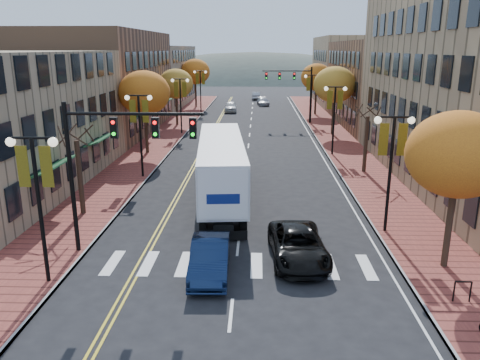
# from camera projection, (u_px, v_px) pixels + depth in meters

# --- Properties ---
(ground) EXTENTS (200.00, 200.00, 0.00)m
(ground) POSITION_uv_depth(u_px,v_px,m) (234.00, 287.00, 18.66)
(ground) COLOR black
(ground) RESTS_ON ground
(sidewalk_left) EXTENTS (4.00, 85.00, 0.15)m
(sidewalk_left) POSITION_uv_depth(u_px,v_px,m) (166.00, 136.00, 50.22)
(sidewalk_left) COLOR brown
(sidewalk_left) RESTS_ON ground
(sidewalk_right) EXTENTS (4.00, 85.00, 0.15)m
(sidewalk_right) POSITION_uv_depth(u_px,v_px,m) (334.00, 137.00, 49.56)
(sidewalk_right) COLOR brown
(sidewalk_right) RESTS_ON ground
(building_left_mid) EXTENTS (12.00, 24.00, 11.00)m
(building_left_mid) POSITION_uv_depth(u_px,v_px,m) (99.00, 82.00, 52.40)
(building_left_mid) COLOR brown
(building_left_mid) RESTS_ON ground
(building_left_far) EXTENTS (12.00, 26.00, 9.50)m
(building_left_far) POSITION_uv_depth(u_px,v_px,m) (149.00, 76.00, 76.64)
(building_left_far) COLOR #9E8966
(building_left_far) RESTS_ON ground
(building_right_mid) EXTENTS (15.00, 24.00, 10.00)m
(building_right_mid) POSITION_uv_depth(u_px,v_px,m) (402.00, 84.00, 57.00)
(building_right_mid) COLOR brown
(building_right_mid) RESTS_ON ground
(building_right_far) EXTENTS (15.00, 20.00, 11.00)m
(building_right_far) POSITION_uv_depth(u_px,v_px,m) (364.00, 71.00, 78.01)
(building_right_far) COLOR #9E8966
(building_right_far) RESTS_ON ground
(tree_left_a) EXTENTS (0.28, 0.28, 4.20)m
(tree_left_a) POSITION_uv_depth(u_px,v_px,m) (80.00, 177.00, 26.07)
(tree_left_a) COLOR #382619
(tree_left_a) RESTS_ON sidewalk_left
(tree_left_b) EXTENTS (4.48, 4.48, 7.21)m
(tree_left_b) POSITION_uv_depth(u_px,v_px,m) (144.00, 93.00, 40.58)
(tree_left_b) COLOR #382619
(tree_left_b) RESTS_ON sidewalk_left
(tree_left_c) EXTENTS (4.16, 4.16, 6.69)m
(tree_left_c) POSITION_uv_depth(u_px,v_px,m) (176.00, 84.00, 56.07)
(tree_left_c) COLOR #382619
(tree_left_c) RESTS_ON sidewalk_left
(tree_left_d) EXTENTS (4.61, 4.61, 7.42)m
(tree_left_d) POSITION_uv_depth(u_px,v_px,m) (195.00, 72.00, 73.23)
(tree_left_d) COLOR #382619
(tree_left_d) RESTS_ON sidewalk_left
(tree_right_a) EXTENTS (4.16, 4.16, 6.69)m
(tree_right_a) POSITION_uv_depth(u_px,v_px,m) (458.00, 155.00, 18.87)
(tree_right_a) COLOR #382619
(tree_right_a) RESTS_ON sidewalk_right
(tree_right_b) EXTENTS (0.28, 0.28, 4.20)m
(tree_right_b) POSITION_uv_depth(u_px,v_px,m) (366.00, 144.00, 35.02)
(tree_right_b) COLOR #382619
(tree_right_b) RESTS_ON sidewalk_right
(tree_right_c) EXTENTS (4.48, 4.48, 7.21)m
(tree_right_c) POSITION_uv_depth(u_px,v_px,m) (335.00, 85.00, 49.53)
(tree_right_c) COLOR #382619
(tree_right_c) RESTS_ON sidewalk_right
(tree_right_d) EXTENTS (4.35, 4.35, 7.00)m
(tree_right_d) POSITION_uv_depth(u_px,v_px,m) (317.00, 77.00, 64.96)
(tree_right_d) COLOR #382619
(tree_right_d) RESTS_ON sidewalk_right
(lamp_left_a) EXTENTS (1.96, 0.36, 6.05)m
(lamp_left_a) POSITION_uv_depth(u_px,v_px,m) (37.00, 182.00, 17.77)
(lamp_left_a) COLOR black
(lamp_left_a) RESTS_ON ground
(lamp_left_b) EXTENTS (1.96, 0.36, 6.05)m
(lamp_left_b) POSITION_uv_depth(u_px,v_px,m) (140.00, 120.00, 33.15)
(lamp_left_b) COLOR black
(lamp_left_b) RESTS_ON ground
(lamp_left_c) EXTENTS (1.96, 0.36, 6.05)m
(lamp_left_c) POSITION_uv_depth(u_px,v_px,m) (180.00, 95.00, 50.45)
(lamp_left_c) COLOR black
(lamp_left_c) RESTS_ON ground
(lamp_left_d) EXTENTS (1.96, 0.36, 6.05)m
(lamp_left_d) POSITION_uv_depth(u_px,v_px,m) (200.00, 83.00, 67.76)
(lamp_left_d) COLOR black
(lamp_left_d) RESTS_ON ground
(lamp_right_a) EXTENTS (1.96, 0.36, 6.05)m
(lamp_right_a) POSITION_uv_depth(u_px,v_px,m) (392.00, 152.00, 22.98)
(lamp_right_a) COLOR black
(lamp_right_a) RESTS_ON ground
(lamp_right_b) EXTENTS (1.96, 0.36, 6.05)m
(lamp_right_b) POSITION_uv_depth(u_px,v_px,m) (335.00, 107.00, 40.29)
(lamp_right_b) COLOR black
(lamp_right_b) RESTS_ON ground
(lamp_right_c) EXTENTS (1.96, 0.36, 6.05)m
(lamp_right_c) POSITION_uv_depth(u_px,v_px,m) (312.00, 89.00, 57.59)
(lamp_right_c) COLOR black
(lamp_right_c) RESTS_ON ground
(traffic_mast_near) EXTENTS (6.10, 0.35, 7.00)m
(traffic_mast_near) POSITION_uv_depth(u_px,v_px,m) (112.00, 150.00, 20.40)
(traffic_mast_near) COLOR black
(traffic_mast_near) RESTS_ON ground
(traffic_mast_far) EXTENTS (6.10, 0.34, 7.00)m
(traffic_mast_far) POSITION_uv_depth(u_px,v_px,m) (295.00, 84.00, 57.49)
(traffic_mast_far) COLOR black
(traffic_mast_far) RESTS_ON ground
(semi_truck) EXTENTS (3.93, 15.89, 3.93)m
(semi_truck) POSITION_uv_depth(u_px,v_px,m) (221.00, 162.00, 29.43)
(semi_truck) COLOR black
(semi_truck) RESTS_ON ground
(navy_sedan) EXTENTS (1.72, 4.53, 1.47)m
(navy_sedan) POSITION_uv_depth(u_px,v_px,m) (210.00, 258.00, 19.60)
(navy_sedan) COLOR #0D1936
(navy_sedan) RESTS_ON ground
(black_suv) EXTENTS (2.70, 5.30, 1.43)m
(black_suv) POSITION_uv_depth(u_px,v_px,m) (298.00, 245.00, 20.89)
(black_suv) COLOR black
(black_suv) RESTS_ON ground
(car_far_white) EXTENTS (2.08, 4.67, 1.56)m
(car_far_white) POSITION_uv_depth(u_px,v_px,m) (230.00, 107.00, 69.61)
(car_far_white) COLOR silver
(car_far_white) RESTS_ON ground
(car_far_silver) EXTENTS (2.23, 4.45, 1.24)m
(car_far_silver) POSITION_uv_depth(u_px,v_px,m) (263.00, 102.00, 77.42)
(car_far_silver) COLOR #929299
(car_far_silver) RESTS_ON ground
(car_far_oncoming) EXTENTS (1.61, 4.23, 1.38)m
(car_far_oncoming) POSITION_uv_depth(u_px,v_px,m) (256.00, 96.00, 86.33)
(car_far_oncoming) COLOR #A2A3AA
(car_far_oncoming) RESTS_ON ground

